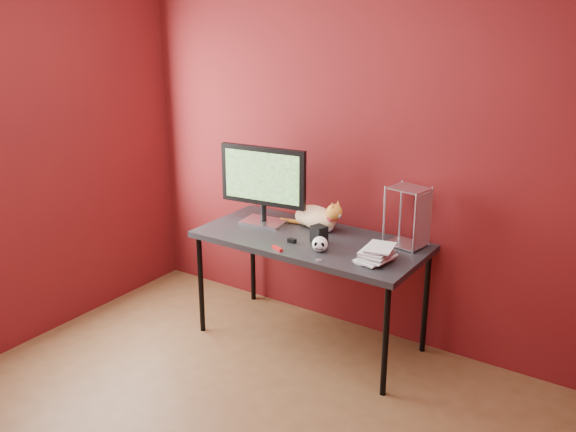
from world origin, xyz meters
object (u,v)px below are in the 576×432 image
Objects in this scene: monitor at (263,182)px; cat at (317,217)px; speaker at (319,236)px; book_stack at (369,173)px; skull_mug at (320,244)px; desk at (310,245)px.

cat is (0.35, 0.12, -0.22)m from monitor.
book_stack reaches higher than speaker.
cat is 3.97× the size of speaker.
skull_mug is (0.24, -0.35, -0.03)m from cat.
speaker is (-0.07, 0.10, 0.01)m from skull_mug.
cat is 0.42m from skull_mug.
desk is at bearing 167.33° from book_stack.
monitor is 0.59m from speaker.
cat is at bearing 100.35° from skull_mug.
desk is 0.55m from monitor.
desk is at bearing -56.42° from cat.
book_stack reaches higher than cat.
book_stack is at bearing -12.67° from desk.
speaker is (0.11, -0.07, 0.11)m from desk.
desk is 2.39× the size of monitor.
cat reaches higher than desk.
book_stack reaches higher than monitor.
monitor reaches higher than skull_mug.
skull_mug is at bearing -41.87° from cat.
book_stack is at bearing -17.67° from monitor.
cat reaches higher than speaker.
desk is 0.26m from skull_mug.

